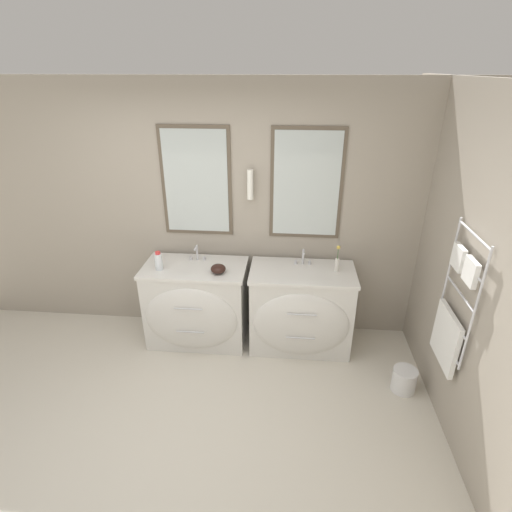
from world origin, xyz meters
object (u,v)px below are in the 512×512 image
vanity_right (301,310)px  waste_bin (404,379)px  flower_vase (337,262)px  vanity_left (196,304)px  toiletry_bottle (159,261)px  amenity_bowl (218,269)px

vanity_right → waste_bin: (0.94, -0.56, -0.32)m
vanity_right → flower_vase: flower_vase is taller
vanity_left → flower_vase: flower_vase is taller
flower_vase → vanity_left: bearing=-177.6°
vanity_right → flower_vase: size_ratio=3.80×
toiletry_bottle → waste_bin: size_ratio=0.85×
amenity_bowl → toiletry_bottle: bearing=177.9°
flower_vase → waste_bin: (0.61, -0.62, -0.85)m
amenity_bowl → flower_vase: 1.15m
vanity_right → toiletry_bottle: toiletry_bottle is taller
toiletry_bottle → flower_vase: bearing=3.8°
vanity_left → flower_vase: size_ratio=3.80×
vanity_left → amenity_bowl: bearing=-16.7°
vanity_right → amenity_bowl: amenity_bowl is taller
vanity_right → waste_bin: vanity_right is taller
vanity_left → waste_bin: vanity_left is taller
toiletry_bottle → amenity_bowl: (0.59, -0.02, -0.05)m
amenity_bowl → flower_vase: flower_vase is taller
vanity_right → toiletry_bottle: 1.49m
vanity_right → waste_bin: 1.14m
vanity_left → toiletry_bottle: (-0.33, -0.06, 0.51)m
amenity_bowl → vanity_left: bearing=163.3°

